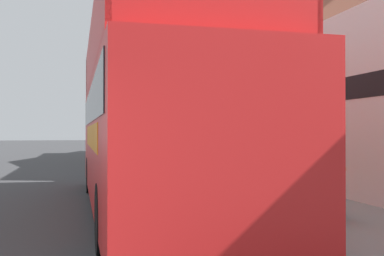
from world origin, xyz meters
TOP-DOWN VIEW (x-y plane):
  - ground_plane at (0.00, 21.00)m, footprint 144.00×144.00m
  - sidewalk at (6.26, 18.00)m, footprint 3.10×108.00m
  - brick_terrace_rear at (10.81, 21.83)m, footprint 6.00×21.00m
  - tour_bus at (3.05, 6.92)m, footprint 2.62×11.18m
  - parked_car_ahead_of_bus at (3.56, 15.88)m, footprint 1.87×4.40m
  - lamp_post_nearest at (5.21, 5.26)m, footprint 0.35×0.35m
  - lamp_post_second at (5.27, 14.13)m, footprint 0.35×0.35m
  - lamp_post_third at (5.40, 23.01)m, footprint 0.35×0.35m
  - litter_bin at (6.16, 4.44)m, footprint 0.48×0.48m

SIDE VIEW (x-z plane):
  - ground_plane at x=0.00m, z-range 0.00..0.00m
  - sidewalk at x=6.26m, z-range 0.00..0.14m
  - litter_bin at x=6.16m, z-range 0.17..1.14m
  - parked_car_ahead_of_bus at x=3.56m, z-range -0.04..1.38m
  - tour_bus at x=3.05m, z-range -0.21..3.85m
  - lamp_post_second at x=5.27m, z-range 1.02..5.62m
  - lamp_post_nearest at x=5.21m, z-range 1.05..5.90m
  - lamp_post_third at x=5.40m, z-range 1.05..5.90m
  - brick_terrace_rear at x=10.81m, z-range 0.00..10.61m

